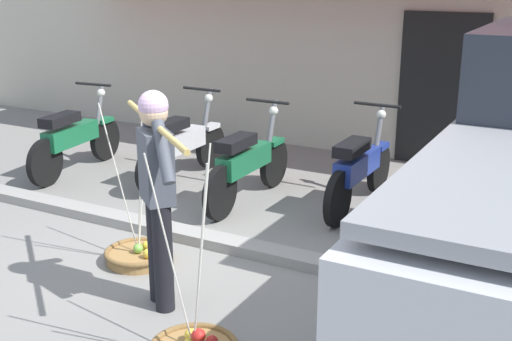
{
  "coord_description": "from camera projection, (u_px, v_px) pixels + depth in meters",
  "views": [
    {
      "loc": [
        3.1,
        -4.13,
        2.52
      ],
      "look_at": [
        0.53,
        0.6,
        0.85
      ],
      "focal_mm": 45.83,
      "sensor_mm": 36.0,
      "label": 1
    }
  ],
  "objects": [
    {
      "name": "motorcycle_nearest_shop",
      "position": [
        74.0,
        139.0,
        8.28
      ],
      "size": [
        0.54,
        1.82,
        1.09
      ],
      "color": "black",
      "rests_on": "ground"
    },
    {
      "name": "sidewalk_curb",
      "position": [
        212.0,
        240.0,
        6.2
      ],
      "size": [
        20.0,
        0.24,
        0.1
      ],
      "primitive_type": "cube",
      "color": "gray",
      "rests_on": "ground"
    },
    {
      "name": "fruit_basket_left_side",
      "position": [
        139.0,
        254.0,
        5.85
      ],
      "size": [
        0.61,
        0.61,
        1.45
      ],
      "color": "#9E7542",
      "rests_on": "ground"
    },
    {
      "name": "motorcycle_second_in_row",
      "position": [
        182.0,
        145.0,
        7.96
      ],
      "size": [
        0.54,
        1.82,
        1.09
      ],
      "color": "black",
      "rests_on": "ground"
    },
    {
      "name": "motorcycle_end_of_row",
      "position": [
        359.0,
        169.0,
        7.03
      ],
      "size": [
        0.54,
        1.82,
        1.09
      ],
      "color": "black",
      "rests_on": "ground"
    },
    {
      "name": "motorcycle_third_in_row",
      "position": [
        247.0,
        164.0,
        7.22
      ],
      "size": [
        0.54,
        1.82,
        1.09
      ],
      "color": "black",
      "rests_on": "ground"
    },
    {
      "name": "fruit_vendor",
      "position": [
        157.0,
        186.0,
        4.84
      ],
      "size": [
        1.32,
        1.09,
        1.7
      ],
      "color": "black",
      "rests_on": "ground"
    },
    {
      "name": "ground_plane",
      "position": [
        169.0,
        274.0,
        5.63
      ],
      "size": [
        90.0,
        90.0,
        0.0
      ],
      "primitive_type": "plane",
      "color": "gray"
    }
  ]
}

